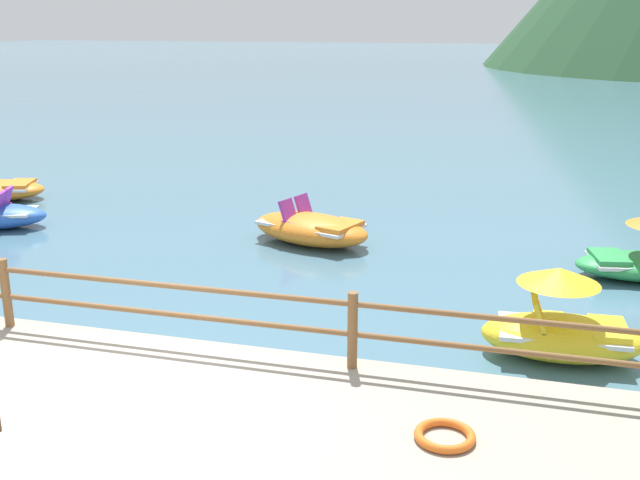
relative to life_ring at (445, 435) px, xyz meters
name	(u,v)px	position (x,y,z in m)	size (l,w,h in m)	color
ground_plane	(457,95)	(-3.63, 39.78, -0.45)	(200.00, 200.00, 0.00)	#477084
dock_railing	(168,303)	(-3.63, 1.33, 0.54)	(23.92, 0.12, 0.95)	brown
life_ring	(445,435)	(0.00, 0.00, 0.00)	(0.61, 0.61, 0.09)	orange
pedal_boat_3	(311,228)	(-3.51, 7.47, -0.13)	(2.89, 2.12, 0.91)	orange
pedal_boat_5	(562,328)	(1.21, 3.18, -0.02)	(2.19, 1.26, 1.26)	yellow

